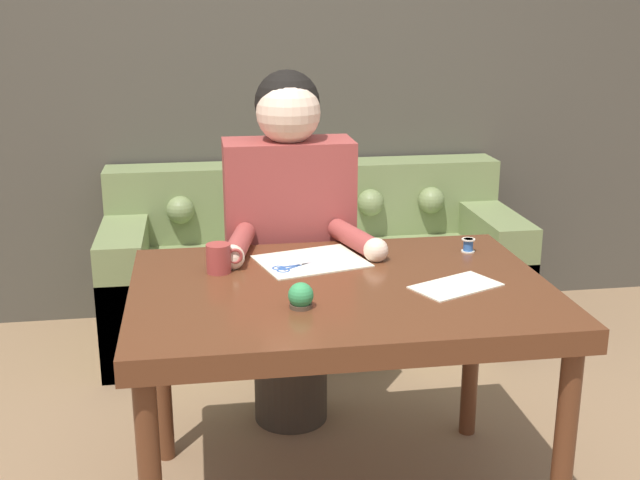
{
  "coord_description": "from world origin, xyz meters",
  "views": [
    {
      "loc": [
        -0.27,
        -2.13,
        1.56
      ],
      "look_at": [
        0.09,
        0.19,
        0.86
      ],
      "focal_mm": 45.0,
      "sensor_mm": 36.0,
      "label": 1
    }
  ],
  "objects": [
    {
      "name": "mug",
      "position": [
        -0.21,
        0.23,
        0.8
      ],
      "size": [
        0.11,
        0.08,
        0.09
      ],
      "color": "#9E3833",
      "rests_on": "dining_table"
    },
    {
      "name": "pattern_paper_offcut",
      "position": [
        0.46,
        -0.01,
        0.76
      ],
      "size": [
        0.29,
        0.24,
        0.0
      ],
      "color": "beige",
      "rests_on": "dining_table"
    },
    {
      "name": "thread_spool",
      "position": [
        0.61,
        0.31,
        0.78
      ],
      "size": [
        0.04,
        0.04,
        0.05
      ],
      "color": "#3366B2",
      "rests_on": "dining_table"
    },
    {
      "name": "pattern_paper_main",
      "position": [
        0.08,
        0.29,
        0.76
      ],
      "size": [
        0.38,
        0.33,
        0.0
      ],
      "color": "beige",
      "rests_on": "dining_table"
    },
    {
      "name": "pin_cushion",
      "position": [
        -0.01,
        -0.1,
        0.79
      ],
      "size": [
        0.07,
        0.07,
        0.07
      ],
      "color": "#4C3828",
      "rests_on": "dining_table"
    },
    {
      "name": "dining_table",
      "position": [
        0.14,
        0.06,
        0.68
      ],
      "size": [
        1.23,
        0.88,
        0.76
      ],
      "color": "#562D19",
      "rests_on": "ground_plane"
    },
    {
      "name": "couch",
      "position": [
        0.25,
        1.46,
        0.3
      ],
      "size": [
        1.92,
        0.76,
        0.8
      ],
      "color": "olive",
      "rests_on": "ground_plane"
    },
    {
      "name": "person",
      "position": [
        0.05,
        0.64,
        0.7
      ],
      "size": [
        0.54,
        0.57,
        1.33
      ],
      "color": "#33281E",
      "rests_on": "ground_plane"
    },
    {
      "name": "wall_back",
      "position": [
        0.0,
        1.85,
        1.3
      ],
      "size": [
        8.0,
        0.06,
        2.6
      ],
      "color": "#474238",
      "rests_on": "ground_plane"
    },
    {
      "name": "scissors",
      "position": [
        0.01,
        0.23,
        0.76
      ],
      "size": [
        0.21,
        0.14,
        0.01
      ],
      "color": "silver",
      "rests_on": "dining_table"
    }
  ]
}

